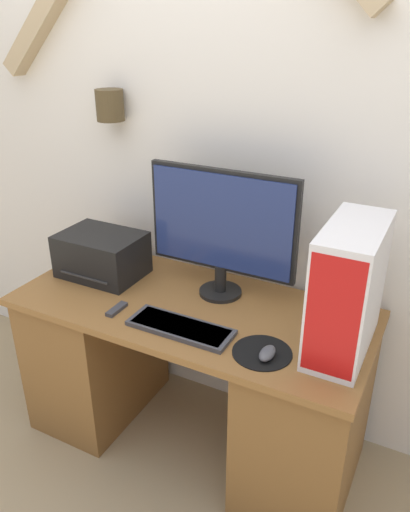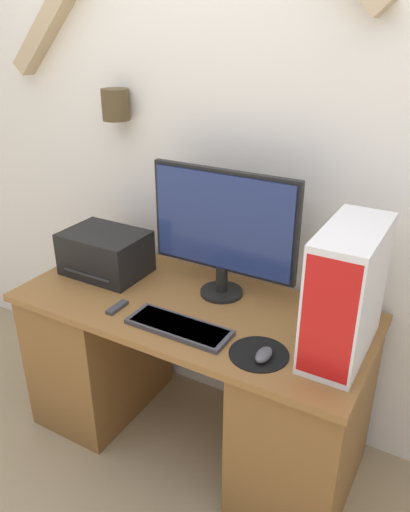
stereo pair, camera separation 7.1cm
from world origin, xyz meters
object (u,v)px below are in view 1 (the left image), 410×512
at_px(remote_control, 117,309).
at_px(printer, 102,255).
at_px(keyboard, 181,327).
at_px(computer_tower, 348,290).
at_px(mouse, 267,353).
at_px(monitor, 222,226).

bearing_deg(remote_control, printer, 136.61).
xyz_separation_m(keyboard, remote_control, (-0.30, -0.00, -0.00)).
bearing_deg(computer_tower, keyboard, -163.03).
relative_size(mouse, remote_control, 0.86).
bearing_deg(remote_control, keyboard, 0.43).
height_order(monitor, remote_control, monitor).
bearing_deg(remote_control, mouse, -1.09).
bearing_deg(printer, mouse, -15.44).
xyz_separation_m(keyboard, computer_tower, (0.57, 0.17, 0.22)).
height_order(computer_tower, printer, computer_tower).
height_order(monitor, computer_tower, monitor).
relative_size(printer, remote_control, 3.36).
height_order(keyboard, mouse, mouse).
bearing_deg(monitor, mouse, -44.56).
height_order(mouse, printer, printer).
relative_size(computer_tower, remote_control, 4.27).
distance_m(monitor, keyboard, 0.44).
xyz_separation_m(mouse, remote_control, (-0.65, 0.01, -0.01)).
bearing_deg(monitor, remote_control, -133.47).
bearing_deg(keyboard, printer, 156.76).
distance_m(keyboard, mouse, 0.36).
xyz_separation_m(computer_tower, printer, (-1.12, 0.06, -0.14)).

